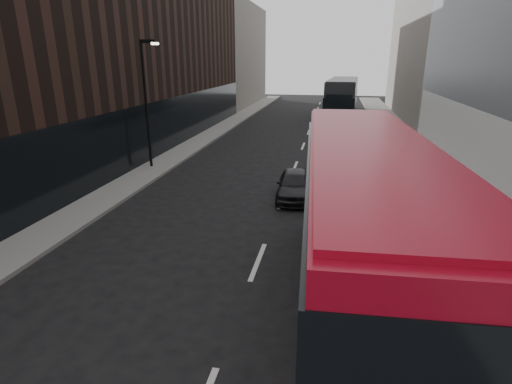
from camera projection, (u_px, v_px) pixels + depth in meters
The scene contains 11 objects.
sidewalk_right at pixel (412, 153), 27.24m from camera, with size 3.00×80.00×0.15m, color slate.
sidewalk_left at pixel (196, 144), 30.04m from camera, with size 2.00×80.00×0.15m, color slate.
building_victorian at pixel (431, 23), 41.17m from camera, with size 6.50×24.00×21.00m.
building_left_mid at pixel (171, 48), 33.12m from camera, with size 5.00×24.00×14.00m, color black.
building_left_far at pixel (235, 56), 53.75m from camera, with size 5.00×20.00×13.00m, color slate.
street_lamp at pixel (147, 96), 22.26m from camera, with size 1.06×0.22×7.00m.
red_bus at pixel (363, 227), 9.13m from camera, with size 3.27×11.38×4.54m.
grey_bus at pixel (342, 97), 43.22m from camera, with size 3.76×12.88×4.10m.
car_a at pixel (294, 184), 18.44m from camera, with size 1.55×3.84×1.31m, color black.
car_b at pixel (333, 165), 21.46m from camera, with size 1.58×4.53×1.49m, color gray.
car_c at pixel (332, 126), 34.49m from camera, with size 1.80×4.43×1.29m, color black.
Camera 1 is at (2.11, -3.22, 6.19)m, focal length 28.00 mm.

